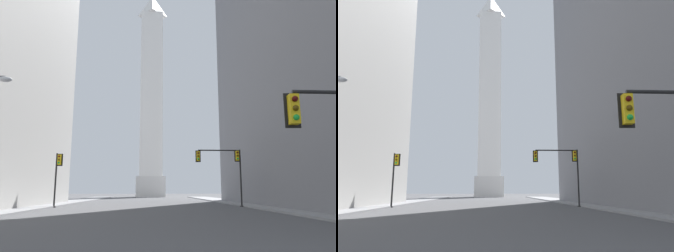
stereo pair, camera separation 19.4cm
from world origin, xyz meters
TOP-DOWN VIEW (x-y plane):
  - sidewalk_left at (-12.68, 33.46)m, footprint 5.00×111.53m
  - sidewalk_right at (12.68, 33.46)m, footprint 5.00×111.53m
  - obelisk at (0.00, 92.94)m, footprint 8.25×8.25m
  - traffic_light_mid_right at (8.36, 33.59)m, footprint 5.23×0.51m
  - traffic_light_mid_left at (-10.07, 32.99)m, footprint 0.80×0.52m

SIDE VIEW (x-z plane):
  - sidewalk_left at x=-12.68m, z-range 0.00..0.15m
  - sidewalk_right at x=12.68m, z-range 0.00..0.15m
  - traffic_light_mid_left at x=-10.07m, z-range 0.91..6.64m
  - traffic_light_mid_right at x=8.36m, z-range 1.67..8.00m
  - obelisk at x=0.00m, z-range -1.39..62.34m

